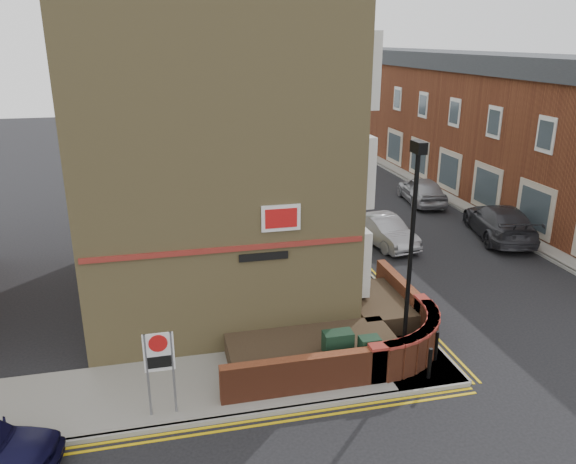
{
  "coord_description": "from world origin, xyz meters",
  "views": [
    {
      "loc": [
        -4.66,
        -11.43,
        8.81
      ],
      "look_at": [
        -1.06,
        4.0,
        3.33
      ],
      "focal_mm": 35.0,
      "sensor_mm": 36.0,
      "label": 1
    }
  ],
  "objects_px": {
    "zone_sign": "(159,359)",
    "silver_car_near": "(384,231)",
    "utility_cabinet_large": "(337,352)",
    "lamppost": "(410,258)"
  },
  "relations": [
    {
      "from": "lamppost",
      "to": "utility_cabinet_large",
      "type": "xyz_separation_m",
      "value": [
        -1.9,
        0.1,
        -2.62
      ]
    },
    {
      "from": "utility_cabinet_large",
      "to": "zone_sign",
      "type": "distance_m",
      "value": 4.86
    },
    {
      "from": "lamppost",
      "to": "silver_car_near",
      "type": "bearing_deg",
      "value": 70.77
    },
    {
      "from": "lamppost",
      "to": "silver_car_near",
      "type": "height_order",
      "value": "lamppost"
    },
    {
      "from": "zone_sign",
      "to": "silver_car_near",
      "type": "xyz_separation_m",
      "value": [
        9.92,
        10.22,
        -0.98
      ]
    },
    {
      "from": "utility_cabinet_large",
      "to": "silver_car_near",
      "type": "relative_size",
      "value": 0.3
    },
    {
      "from": "silver_car_near",
      "to": "lamppost",
      "type": "bearing_deg",
      "value": -119.56
    },
    {
      "from": "lamppost",
      "to": "silver_car_near",
      "type": "distance_m",
      "value": 10.43
    },
    {
      "from": "utility_cabinet_large",
      "to": "zone_sign",
      "type": "xyz_separation_m",
      "value": [
        -4.7,
        -0.8,
        0.92
      ]
    },
    {
      "from": "utility_cabinet_large",
      "to": "silver_car_near",
      "type": "bearing_deg",
      "value": 61.0
    }
  ]
}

